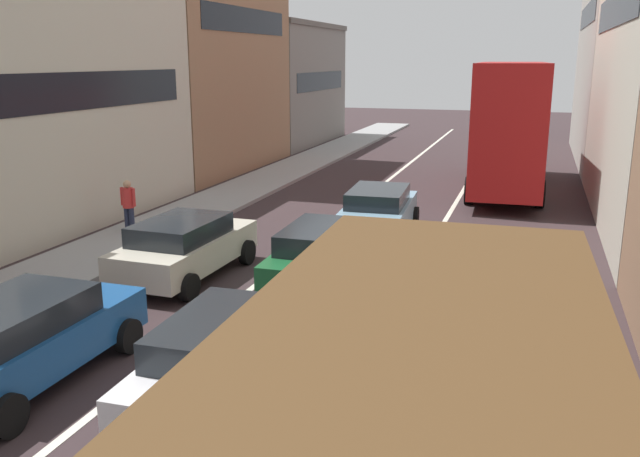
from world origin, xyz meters
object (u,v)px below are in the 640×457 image
object	(u,v)px
sedan_left_lane_third	(185,246)
coupe_centre_lane_fourth	(379,211)
sedan_centre_lane_second	(230,357)
wagon_left_lane_second	(23,337)
pedestrian_far_sidewalk	(128,203)
hatchback_centre_lane_third	(324,254)
sedan_right_lane_behind_truck	(473,299)
bus_mid_queue_primary	(509,120)

from	to	relation	value
sedan_left_lane_third	coupe_centre_lane_fourth	xyz separation A→B (m)	(3.58, 5.27, 0.00)
sedan_centre_lane_second	wagon_left_lane_second	size ratio (longest dim) A/B	1.01
sedan_centre_lane_second	sedan_left_lane_third	bearing A→B (deg)	33.37
coupe_centre_lane_fourth	pedestrian_far_sidewalk	distance (m)	7.57
sedan_centre_lane_second	wagon_left_lane_second	bearing A→B (deg)	94.43
hatchback_centre_lane_third	sedan_right_lane_behind_truck	size ratio (longest dim) A/B	1.00
wagon_left_lane_second	bus_mid_queue_primary	xyz separation A→B (m)	(6.65, 19.69, 2.03)
sedan_right_lane_behind_truck	bus_mid_queue_primary	bearing A→B (deg)	-0.59
hatchback_centre_lane_third	pedestrian_far_sidewalk	size ratio (longest dim) A/B	2.62
wagon_left_lane_second	sedan_left_lane_third	size ratio (longest dim) A/B	0.99
sedan_centre_lane_second	pedestrian_far_sidewalk	size ratio (longest dim) A/B	2.62
sedan_right_lane_behind_truck	wagon_left_lane_second	bearing A→B (deg)	119.83
sedan_centre_lane_second	sedan_right_lane_behind_truck	xyz separation A→B (m)	(3.29, 3.71, 0.00)
wagon_left_lane_second	sedan_right_lane_behind_truck	distance (m)	7.94
sedan_centre_lane_second	coupe_centre_lane_fourth	distance (m)	10.54
bus_mid_queue_primary	sedan_left_lane_third	bearing A→B (deg)	151.91
sedan_centre_lane_second	sedan_right_lane_behind_truck	bearing A→B (deg)	-43.31
pedestrian_far_sidewalk	sedan_left_lane_third	bearing A→B (deg)	55.01
coupe_centre_lane_fourth	bus_mid_queue_primary	world-z (taller)	bus_mid_queue_primary
sedan_right_lane_behind_truck	bus_mid_queue_primary	distance (m)	15.73
sedan_centre_lane_second	bus_mid_queue_primary	distance (m)	19.67
sedan_centre_lane_second	pedestrian_far_sidewalk	distance (m)	11.29
wagon_left_lane_second	sedan_right_lane_behind_truck	world-z (taller)	same
hatchback_centre_lane_third	sedan_right_lane_behind_truck	bearing A→B (deg)	-120.24
coupe_centre_lane_fourth	sedan_left_lane_third	bearing A→B (deg)	142.40
coupe_centre_lane_fourth	sedan_right_lane_behind_truck	xyz separation A→B (m)	(3.41, -6.83, 0.00)
bus_mid_queue_primary	pedestrian_far_sidewalk	distance (m)	15.21
bus_mid_queue_primary	sedan_centre_lane_second	bearing A→B (deg)	168.66
pedestrian_far_sidewalk	sedan_right_lane_behind_truck	bearing A→B (deg)	71.96
sedan_left_lane_third	bus_mid_queue_primary	world-z (taller)	bus_mid_queue_primary
wagon_left_lane_second	hatchback_centre_lane_third	size ratio (longest dim) A/B	0.99
sedan_centre_lane_second	hatchback_centre_lane_third	xyz separation A→B (m)	(-0.30, 5.68, 0.00)
wagon_left_lane_second	bus_mid_queue_primary	world-z (taller)	bus_mid_queue_primary
wagon_left_lane_second	sedan_left_lane_third	bearing A→B (deg)	2.39
coupe_centre_lane_fourth	sedan_right_lane_behind_truck	distance (m)	7.63
wagon_left_lane_second	pedestrian_far_sidewalk	bearing A→B (deg)	24.18
sedan_centre_lane_second	hatchback_centre_lane_third	world-z (taller)	same
coupe_centre_lane_fourth	wagon_left_lane_second	bearing A→B (deg)	159.34
wagon_left_lane_second	hatchback_centre_lane_third	bearing A→B (deg)	-27.47
hatchback_centre_lane_third	pedestrian_far_sidewalk	xyz separation A→B (m)	(-7.12, 2.83, 0.15)
wagon_left_lane_second	coupe_centre_lane_fourth	distance (m)	11.43
hatchback_centre_lane_third	sedan_left_lane_third	bearing A→B (deg)	95.45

